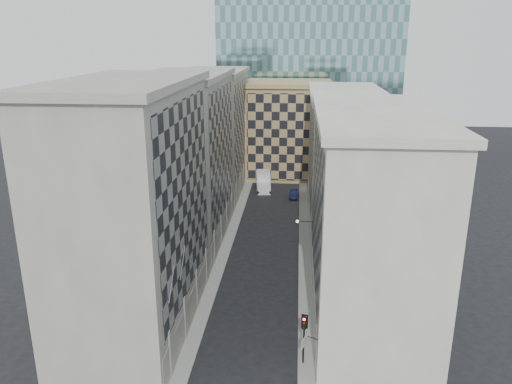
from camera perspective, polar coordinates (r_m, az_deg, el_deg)
The scene contains 15 objects.
sidewalk_west at distance 67.92m, azimuth -3.39°, elevation -6.18°, with size 1.50×100.00×0.15m, color gray.
sidewalk_east at distance 67.29m, azimuth 5.55°, elevation -6.46°, with size 1.50×100.00×0.15m, color gray.
bldg_left_a at distance 47.66m, azimuth -13.63°, elevation -1.92°, with size 10.80×22.80×23.70m.
bldg_left_b at distance 68.15m, azimuth -7.90°, elevation 3.76°, with size 10.80×22.80×22.70m.
bldg_left_c at distance 89.37m, azimuth -4.83°, elevation 6.76°, with size 10.80×22.80×21.70m.
bldg_right_a at distance 50.01m, azimuth 12.48°, elevation -2.75°, with size 10.80×26.80×20.70m.
bldg_right_b at distance 75.91m, azimuth 9.97°, elevation 3.91°, with size 10.80×28.80×19.70m.
tan_block at distance 101.07m, azimuth 3.69°, elevation 7.22°, with size 16.80×14.80×18.80m.
church_tower at distance 113.66m, azimuth 2.99°, elevation 17.23°, with size 7.20×7.20×51.50m.
flagpoles_left at distance 43.34m, azimuth -8.99°, elevation -9.11°, with size 0.10×6.33×2.33m.
bracket_lamp at distance 59.41m, azimuth 4.92°, elevation -3.37°, with size 1.98×0.36×0.36m.
traffic_light at distance 43.98m, azimuth 5.52°, elevation -15.34°, with size 0.58×0.53×4.62m.
box_truck at distance 91.94m, azimuth 0.86°, elevation 1.11°, with size 3.10×6.24×3.29m.
dark_car at distance 87.91m, azimuth 4.32°, elevation -0.23°, with size 1.42×4.08×1.35m, color #0E1233.
shop_sign at distance 41.73m, azimuth 5.55°, elevation -16.72°, with size 1.32×0.76×0.89m.
Camera 1 is at (4.02, -31.59, 27.16)m, focal length 35.00 mm.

